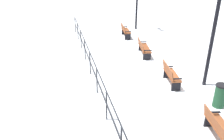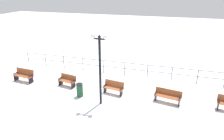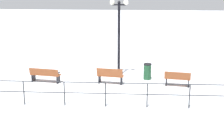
{
  "view_description": "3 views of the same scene",
  "coord_description": "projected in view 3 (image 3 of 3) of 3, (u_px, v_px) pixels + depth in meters",
  "views": [
    {
      "loc": [
        -4.69,
        -8.5,
        5.06
      ],
      "look_at": [
        -2.8,
        -0.51,
        1.22
      ],
      "focal_mm": 38.28,
      "sensor_mm": 36.0,
      "label": 1
    },
    {
      "loc": [
        12.19,
        3.63,
        6.91
      ],
      "look_at": [
        -1.96,
        -0.68,
        0.93
      ],
      "focal_mm": 33.55,
      "sensor_mm": 36.0,
      "label": 2
    },
    {
      "loc": [
        -17.48,
        -1.17,
        5.74
      ],
      "look_at": [
        -2.14,
        -0.22,
        1.39
      ],
      "focal_mm": 54.06,
      "sensor_mm": 36.0,
      "label": 3
    }
  ],
  "objects": [
    {
      "name": "bench_second",
      "position": [
        177.0,
        78.0,
        17.88
      ],
      "size": [
        0.78,
        1.44,
        0.84
      ],
      "rotation": [
        0.0,
        0.0,
        -0.18
      ],
      "color": "brown",
      "rests_on": "ground"
    },
    {
      "name": "lamppost_middle",
      "position": [
        119.0,
        25.0,
        18.94
      ],
      "size": [
        0.3,
        1.05,
        4.42
      ],
      "color": "black",
      "rests_on": "ground"
    },
    {
      "name": "bench_fourth",
      "position": [
        45.0,
        75.0,
        18.54
      ],
      "size": [
        0.81,
        1.75,
        0.83
      ],
      "rotation": [
        0.0,
        0.0,
        -0.17
      ],
      "color": "brown",
      "rests_on": "ground"
    },
    {
      "name": "ground_plane",
      "position": [
        110.0,
        84.0,
        18.42
      ],
      "size": [
        80.0,
        80.0,
        0.0
      ],
      "primitive_type": "plane",
      "color": "white",
      "rests_on": "ground"
    },
    {
      "name": "bench_third",
      "position": [
        110.0,
        76.0,
        18.25
      ],
      "size": [
        0.71,
        1.49,
        0.91
      ],
      "rotation": [
        0.0,
        0.0,
        -0.16
      ],
      "color": "brown",
      "rests_on": "ground"
    },
    {
      "name": "trash_bin",
      "position": [
        147.0,
        71.0,
        19.09
      ],
      "size": [
        0.45,
        0.45,
        0.92
      ],
      "color": "#1E4C2D",
      "rests_on": "ground"
    },
    {
      "name": "waterfront_railing",
      "position": [
        105.0,
        90.0,
        15.03
      ],
      "size": [
        0.05,
        18.67,
        1.14
      ],
      "color": "#26282D",
      "rests_on": "ground"
    }
  ]
}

